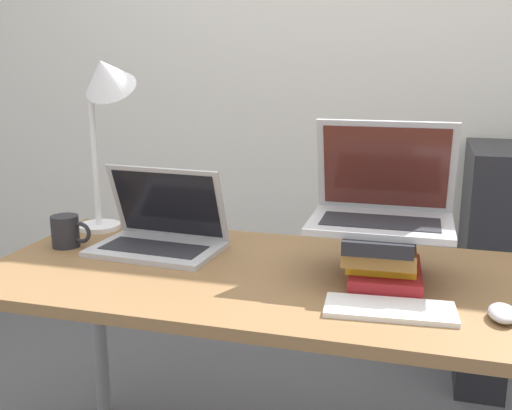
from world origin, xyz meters
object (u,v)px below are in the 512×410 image
object	(u,v)px
mouse	(503,313)
desk_lamp	(104,96)
wireless_keyboard	(390,309)
laptop_left	(160,233)
book_stack	(382,254)
mug	(66,231)
laptop_on_books	(382,204)

from	to	relation	value
mouse	desk_lamp	distance (m)	1.27
wireless_keyboard	desk_lamp	size ratio (longest dim) A/B	0.50
laptop_left	desk_lamp	bearing A→B (deg)	152.69
book_stack	mug	world-z (taller)	book_stack
book_stack	laptop_on_books	size ratio (longest dim) A/B	0.78
laptop_left	book_stack	world-z (taller)	laptop_left
laptop_left	desk_lamp	size ratio (longest dim) A/B	0.64
laptop_on_books	wireless_keyboard	size ratio (longest dim) A/B	1.20
book_stack	wireless_keyboard	xyz separation A→B (m)	(0.04, -0.20, -0.06)
laptop_on_books	mouse	bearing A→B (deg)	-37.37
book_stack	desk_lamp	world-z (taller)	desk_lamp
laptop_left	wireless_keyboard	distance (m)	0.74
book_stack	mug	distance (m)	0.92
book_stack	desk_lamp	bearing A→B (deg)	167.39
desk_lamp	laptop_left	bearing A→B (deg)	-27.31
laptop_left	desk_lamp	xyz separation A→B (m)	(-0.22, 0.11, 0.39)
laptop_on_books	book_stack	bearing A→B (deg)	-79.40
book_stack	mouse	distance (m)	0.33
laptop_left	mug	distance (m)	0.28
wireless_keyboard	mouse	world-z (taller)	mouse
book_stack	laptop_left	bearing A→B (deg)	172.99
laptop_left	book_stack	distance (m)	0.65
laptop_on_books	wireless_keyboard	xyz separation A→B (m)	(0.04, -0.24, -0.18)
mug	laptop_left	bearing A→B (deg)	10.74
desk_lamp	book_stack	bearing A→B (deg)	-12.61
wireless_keyboard	mouse	size ratio (longest dim) A/B	3.07
mug	laptop_on_books	bearing A→B (deg)	0.82
laptop_left	desk_lamp	world-z (taller)	desk_lamp
mouse	mug	xyz separation A→B (m)	(-1.20, 0.20, 0.03)
laptop_left	wireless_keyboard	bearing A→B (deg)	-22.11
laptop_on_books	wireless_keyboard	world-z (taller)	laptop_on_books
wireless_keyboard	book_stack	bearing A→B (deg)	100.26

